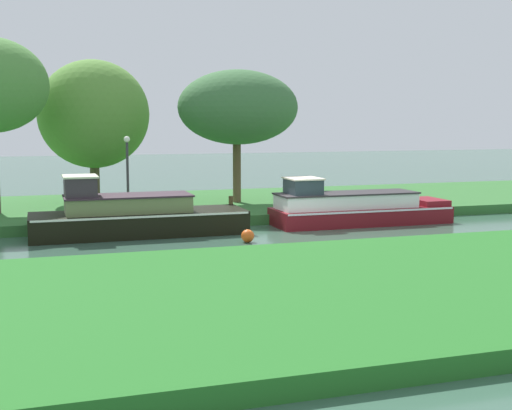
{
  "coord_description": "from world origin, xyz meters",
  "views": [
    {
      "loc": [
        -8.73,
        -22.69,
        3.99
      ],
      "look_at": [
        -1.01,
        1.2,
        0.9
      ],
      "focal_mm": 47.92,
      "sensor_mm": 36.0,
      "label": 1
    }
  ],
  "objects_px": {
    "willow_tree_right": "(238,108)",
    "lamp_post": "(127,166)",
    "black_barge": "(134,216)",
    "maroon_narrowboat": "(355,208)",
    "mooring_post_near": "(231,205)",
    "willow_tree_centre": "(94,114)",
    "channel_buoy": "(248,236)"
  },
  "relations": [
    {
      "from": "black_barge",
      "to": "mooring_post_near",
      "type": "relative_size",
      "value": 10.75
    },
    {
      "from": "lamp_post",
      "to": "mooring_post_near",
      "type": "distance_m",
      "value": 4.24
    },
    {
      "from": "lamp_post",
      "to": "black_barge",
      "type": "bearing_deg",
      "value": -92.91
    },
    {
      "from": "black_barge",
      "to": "maroon_narrowboat",
      "type": "relative_size",
      "value": 1.07
    },
    {
      "from": "lamp_post",
      "to": "channel_buoy",
      "type": "distance_m",
      "value": 6.34
    },
    {
      "from": "lamp_post",
      "to": "willow_tree_right",
      "type": "bearing_deg",
      "value": 25.57
    },
    {
      "from": "maroon_narrowboat",
      "to": "mooring_post_near",
      "type": "relative_size",
      "value": 10.08
    },
    {
      "from": "mooring_post_near",
      "to": "channel_buoy",
      "type": "distance_m",
      "value": 4.15
    },
    {
      "from": "maroon_narrowboat",
      "to": "lamp_post",
      "type": "xyz_separation_m",
      "value": [
        -8.44,
        2.42,
        1.68
      ]
    },
    {
      "from": "mooring_post_near",
      "to": "lamp_post",
      "type": "bearing_deg",
      "value": 165.93
    },
    {
      "from": "maroon_narrowboat",
      "to": "mooring_post_near",
      "type": "xyz_separation_m",
      "value": [
        -4.61,
        1.46,
        0.13
      ]
    },
    {
      "from": "maroon_narrowboat",
      "to": "willow_tree_right",
      "type": "bearing_deg",
      "value": 123.82
    },
    {
      "from": "black_barge",
      "to": "mooring_post_near",
      "type": "height_order",
      "value": "black_barge"
    },
    {
      "from": "lamp_post",
      "to": "mooring_post_near",
      "type": "relative_size",
      "value": 4.34
    },
    {
      "from": "maroon_narrowboat",
      "to": "mooring_post_near",
      "type": "bearing_deg",
      "value": 162.36
    },
    {
      "from": "mooring_post_near",
      "to": "channel_buoy",
      "type": "height_order",
      "value": "mooring_post_near"
    },
    {
      "from": "lamp_post",
      "to": "channel_buoy",
      "type": "xyz_separation_m",
      "value": [
        3.25,
        -5.04,
        -2.08
      ]
    },
    {
      "from": "mooring_post_near",
      "to": "maroon_narrowboat",
      "type": "bearing_deg",
      "value": -17.64
    },
    {
      "from": "maroon_narrowboat",
      "to": "willow_tree_centre",
      "type": "distance_m",
      "value": 12.42
    },
    {
      "from": "channel_buoy",
      "to": "maroon_narrowboat",
      "type": "bearing_deg",
      "value": 26.75
    },
    {
      "from": "maroon_narrowboat",
      "to": "willow_tree_centre",
      "type": "bearing_deg",
      "value": 141.07
    },
    {
      "from": "willow_tree_right",
      "to": "lamp_post",
      "type": "height_order",
      "value": "willow_tree_right"
    },
    {
      "from": "willow_tree_centre",
      "to": "maroon_narrowboat",
      "type": "bearing_deg",
      "value": -38.93
    },
    {
      "from": "black_barge",
      "to": "willow_tree_centre",
      "type": "xyz_separation_m",
      "value": [
        -0.67,
        7.45,
        3.62
      ]
    },
    {
      "from": "lamp_post",
      "to": "mooring_post_near",
      "type": "height_order",
      "value": "lamp_post"
    },
    {
      "from": "willow_tree_centre",
      "to": "lamp_post",
      "type": "bearing_deg",
      "value": -81.04
    },
    {
      "from": "black_barge",
      "to": "lamp_post",
      "type": "height_order",
      "value": "lamp_post"
    },
    {
      "from": "maroon_narrowboat",
      "to": "channel_buoy",
      "type": "distance_m",
      "value": 5.82
    },
    {
      "from": "maroon_narrowboat",
      "to": "willow_tree_right",
      "type": "height_order",
      "value": "willow_tree_right"
    },
    {
      "from": "willow_tree_centre",
      "to": "channel_buoy",
      "type": "height_order",
      "value": "willow_tree_centre"
    },
    {
      "from": "black_barge",
      "to": "mooring_post_near",
      "type": "distance_m",
      "value": 4.22
    },
    {
      "from": "maroon_narrowboat",
      "to": "willow_tree_centre",
      "type": "relative_size",
      "value": 1.11
    }
  ]
}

